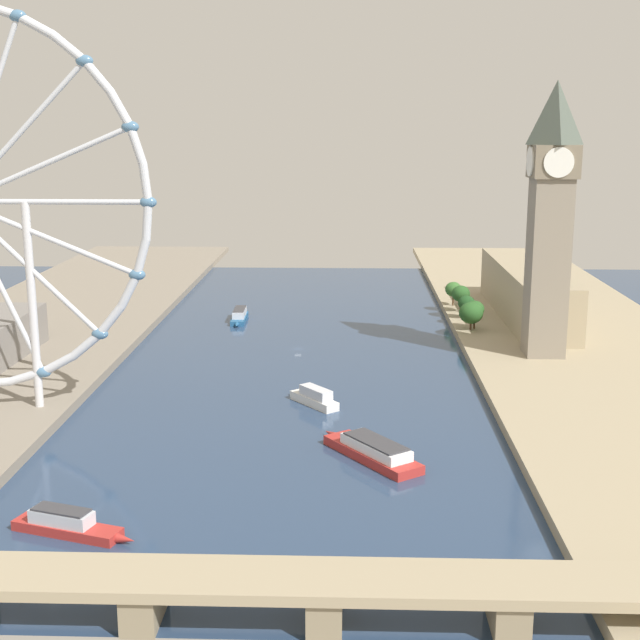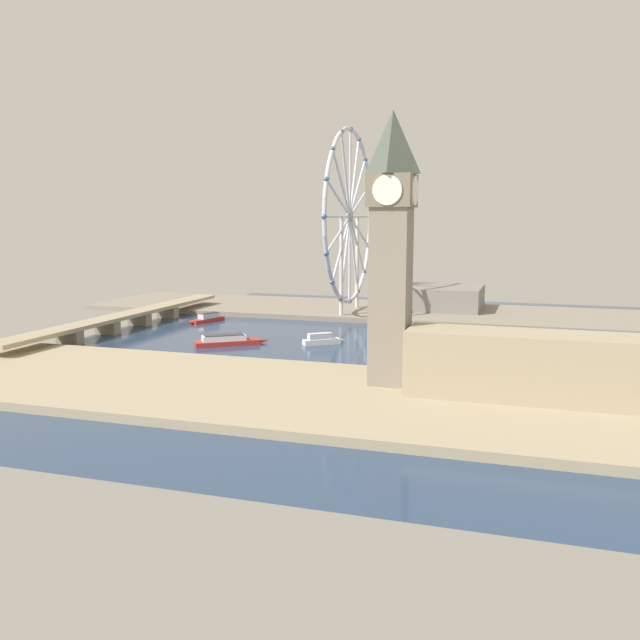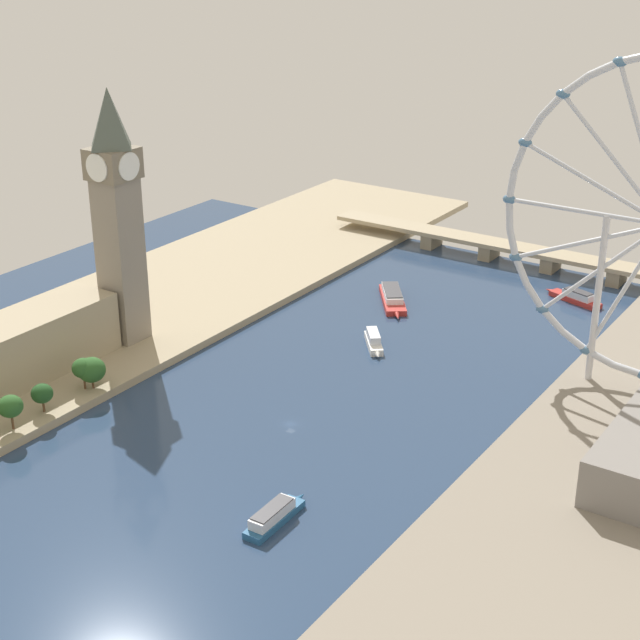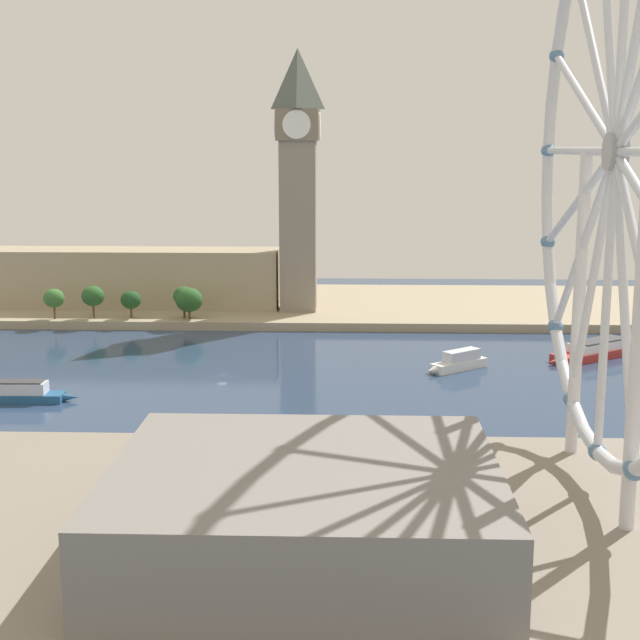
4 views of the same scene
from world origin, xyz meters
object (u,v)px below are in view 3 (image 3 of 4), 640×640
object	(u,v)px
tour_boat_0	(274,516)
tour_boat_1	(374,341)
clock_tower	(117,214)
tour_boat_3	(575,297)
river_bridge	(520,251)
tour_boat_2	(393,297)

from	to	relation	value
tour_boat_0	tour_boat_1	world-z (taller)	tour_boat_1
clock_tower	tour_boat_3	distance (m)	195.05
clock_tower	tour_boat_0	bearing A→B (deg)	-28.69
tour_boat_1	clock_tower	bearing A→B (deg)	-96.51
river_bridge	tour_boat_1	world-z (taller)	river_bridge
tour_boat_1	tour_boat_3	xyz separation A→B (m)	(47.80, 87.66, -0.16)
river_bridge	tour_boat_2	xyz separation A→B (m)	(-25.52, -75.36, -4.34)
tour_boat_2	tour_boat_3	world-z (taller)	tour_boat_3
river_bridge	tour_boat_0	distance (m)	235.68
tour_boat_2	tour_boat_3	size ratio (longest dim) A/B	1.17
clock_tower	river_bridge	bearing A→B (deg)	62.43
clock_tower	river_bridge	distance (m)	197.07
tour_boat_0	tour_boat_3	world-z (taller)	tour_boat_3
tour_boat_1	tour_boat_3	distance (m)	99.84
tour_boat_1	tour_boat_2	size ratio (longest dim) A/B	0.59
tour_boat_1	tour_boat_2	xyz separation A→B (m)	(-16.78, 43.67, -0.04)
clock_tower	tour_boat_0	distance (m)	142.48
clock_tower	tour_boat_1	distance (m)	107.21
tour_boat_1	tour_boat_3	world-z (taller)	tour_boat_1
tour_boat_0	tour_boat_2	size ratio (longest dim) A/B	0.79
river_bridge	tour_boat_1	bearing A→B (deg)	-94.20
tour_boat_1	river_bridge	bearing A→B (deg)	136.83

